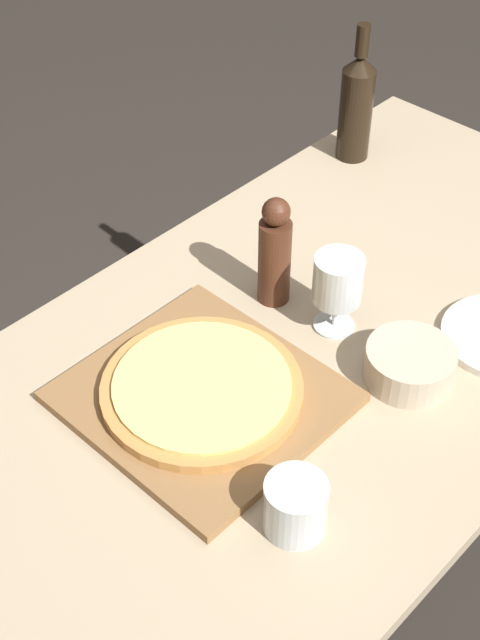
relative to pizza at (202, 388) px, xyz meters
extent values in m
plane|color=#2D2823|center=(0.04, 0.22, -0.76)|extent=(12.00, 12.00, 0.00)
cube|color=tan|center=(0.04, 0.22, -0.04)|extent=(0.82, 1.59, 0.03)
cylinder|color=brown|center=(-0.31, 0.96, -0.41)|extent=(0.06, 0.06, 0.70)
cube|color=olive|center=(0.00, 0.00, -0.02)|extent=(0.39, 0.37, 0.02)
cylinder|color=#C68947|center=(0.00, 0.00, 0.00)|extent=(0.32, 0.32, 0.02)
cylinder|color=#EAD67A|center=(0.00, 0.00, 0.01)|extent=(0.28, 0.28, 0.01)
cylinder|color=black|center=(-0.28, 0.74, 0.07)|extent=(0.07, 0.07, 0.20)
cone|color=black|center=(-0.28, 0.74, 0.19)|extent=(0.07, 0.07, 0.03)
cylinder|color=black|center=(-0.28, 0.74, 0.24)|extent=(0.03, 0.03, 0.07)
cylinder|color=#4C2819|center=(-0.09, 0.27, 0.05)|extent=(0.06, 0.06, 0.16)
sphere|color=#4C2819|center=(-0.09, 0.27, 0.16)|extent=(0.05, 0.05, 0.05)
cylinder|color=silver|center=(0.04, 0.28, -0.03)|extent=(0.07, 0.07, 0.00)
cylinder|color=silver|center=(0.04, 0.28, 0.00)|extent=(0.01, 0.01, 0.06)
cylinder|color=silver|center=(0.04, 0.28, 0.08)|extent=(0.09, 0.09, 0.08)
cylinder|color=beige|center=(0.21, 0.27, 0.00)|extent=(0.15, 0.15, 0.06)
cylinder|color=silver|center=(0.26, -0.08, 0.01)|extent=(0.09, 0.09, 0.09)
camera|label=1|loc=(0.70, -0.65, 1.03)|focal=50.00mm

